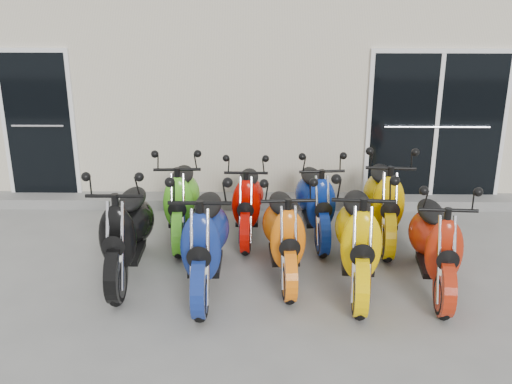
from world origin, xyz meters
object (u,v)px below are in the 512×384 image
scooter_front_black (126,218)px  scooter_back_blue (316,191)px  scooter_front_red (436,232)px  scooter_back_red (248,191)px  scooter_front_blue (205,227)px  scooter_front_orange_b (359,225)px  scooter_back_green (181,190)px  scooter_front_orange_a (284,222)px  scooter_back_yellow (385,189)px

scooter_front_black → scooter_back_blue: 2.51m
scooter_front_red → scooter_back_red: 2.54m
scooter_front_blue → scooter_back_blue: (1.32, 1.39, -0.09)m
scooter_back_blue → scooter_front_red: bearing=-53.1°
scooter_front_orange_b → scooter_back_red: (-1.26, 1.36, -0.12)m
scooter_front_black → scooter_front_blue: bearing=-16.8°
scooter_front_blue → scooter_back_green: 1.44m
scooter_front_orange_b → scooter_front_red: scooter_front_orange_b is taller
scooter_front_orange_a → scooter_back_red: size_ratio=1.08×
scooter_front_orange_a → scooter_front_orange_b: scooter_front_orange_b is taller
scooter_front_red → scooter_front_blue: bearing=-175.8°
scooter_front_orange_a → scooter_back_green: scooter_front_orange_a is taller
scooter_back_red → scooter_back_yellow: (1.77, -0.10, 0.07)m
scooter_front_orange_a → scooter_back_red: 1.21m
scooter_front_orange_a → scooter_back_blue: size_ratio=1.04×
scooter_front_red → scooter_front_orange_a: bearing=174.3°
scooter_back_red → scooter_back_blue: scooter_back_blue is taller
scooter_front_red → scooter_back_green: 3.27m
scooter_front_blue → scooter_back_green: scooter_front_blue is taller
scooter_back_green → scooter_back_blue: (1.76, 0.02, -0.02)m
scooter_back_red → scooter_back_yellow: bearing=-1.8°
scooter_front_black → scooter_front_orange_a: size_ratio=1.06×
scooter_back_red → scooter_front_red: bearing=-32.4°
scooter_back_green → scooter_back_blue: bearing=-1.9°
scooter_front_orange_b → scooter_back_red: bearing=137.4°
scooter_back_blue → scooter_back_red: bearing=173.1°
scooter_front_orange_b → scooter_front_red: bearing=1.5°
scooter_front_orange_b → scooter_back_blue: bearing=110.3°
scooter_front_black → scooter_back_yellow: scooter_front_black is taller
scooter_front_orange_a → scooter_front_orange_b: bearing=-19.8°
scooter_back_yellow → scooter_back_green: bearing=-176.9°
scooter_front_orange_b → scooter_front_red: 0.85m
scooter_back_blue → scooter_front_orange_a: bearing=-116.8°
scooter_front_black → scooter_front_orange_a: 1.80m
scooter_front_orange_b → scooter_front_blue: bearing=-173.2°
scooter_back_blue → scooter_front_black: bearing=-158.3°
scooter_front_black → scooter_front_orange_a: (1.80, 0.02, -0.04)m
scooter_back_green → scooter_front_orange_a: bearing=-41.9°
scooter_back_blue → scooter_front_blue: bearing=-138.2°
scooter_front_blue → scooter_back_yellow: scooter_front_blue is taller
scooter_front_black → scooter_front_red: bearing=-4.4°
scooter_back_green → scooter_front_black: bearing=-116.8°
scooter_front_blue → scooter_back_red: scooter_front_blue is taller
scooter_front_red → scooter_back_green: size_ratio=1.03×
scooter_front_blue → scooter_front_orange_a: (0.88, 0.30, -0.06)m
scooter_back_green → scooter_back_blue: scooter_back_green is taller
scooter_front_orange_b → scooter_back_yellow: bearing=72.7°
scooter_front_orange_a → scooter_front_red: scooter_front_red is taller
scooter_front_orange_a → scooter_back_yellow: scooter_back_yellow is taller
scooter_back_red → scooter_front_orange_a: bearing=-67.2°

